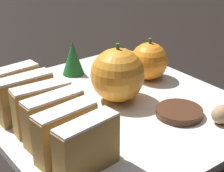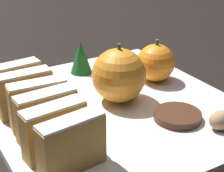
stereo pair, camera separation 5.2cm
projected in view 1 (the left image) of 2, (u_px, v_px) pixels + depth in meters
ground_plane at (112, 112)px, 0.54m from camera, size 6.00×6.00×0.00m
serving_platter at (112, 109)px, 0.54m from camera, size 0.34×0.36×0.01m
stollen_slice_front at (87, 147)px, 0.39m from camera, size 0.08×0.03×0.06m
stollen_slice_second at (66, 133)px, 0.41m from camera, size 0.08×0.03×0.06m
stollen_slice_third at (54, 119)px, 0.44m from camera, size 0.07×0.03×0.06m
stollen_slice_fourth at (41, 107)px, 0.47m from camera, size 0.08×0.03×0.06m
stollen_slice_fifth at (26, 98)px, 0.49m from camera, size 0.07×0.02×0.06m
stollen_slice_sixth at (13, 89)px, 0.51m from camera, size 0.08×0.03×0.06m
orange_near at (149, 61)px, 0.61m from camera, size 0.06×0.06×0.07m
orange_far at (118, 75)px, 0.53m from camera, size 0.08×0.08×0.09m
walnut at (222, 114)px, 0.49m from camera, size 0.03×0.02×0.02m
chocolate_cookie at (179, 112)px, 0.51m from camera, size 0.06×0.06×0.01m
evergreen_sprig at (73, 58)px, 0.63m from camera, size 0.04×0.04×0.06m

